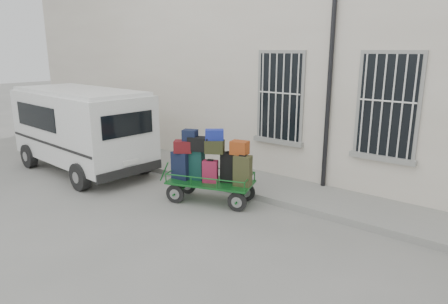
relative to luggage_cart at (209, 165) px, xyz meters
name	(u,v)px	position (x,y,z in m)	size (l,w,h in m)	color
ground	(219,219)	(0.79, -0.61, -0.88)	(80.00, 80.00, 0.00)	slate
building	(337,65)	(0.79, 4.88, 2.12)	(24.00, 5.15, 6.00)	beige
sidewalk	(275,188)	(0.79, 1.59, -0.81)	(24.00, 1.70, 0.15)	gray
luggage_cart	(209,165)	(0.00, 0.00, 0.00)	(2.31, 1.47, 1.71)	black
van	(81,125)	(-4.50, -0.39, 0.47)	(4.82, 2.37, 2.37)	silver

